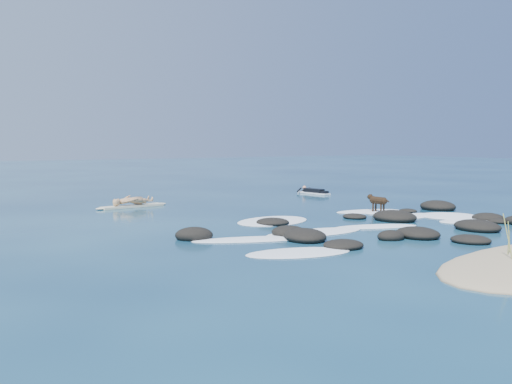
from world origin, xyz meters
TOP-DOWN VIEW (x-y plane):
  - ground at (0.00, 0.00)m, footprint 160.00×160.00m
  - reef_rocks at (0.95, -1.71)m, footprint 13.97×7.76m
  - breaking_foam at (0.16, -0.35)m, footprint 12.86×8.01m
  - standing_surfer_rig at (-4.99, 8.97)m, footprint 3.48×0.96m
  - paddling_surfer_rig at (6.04, 9.90)m, footprint 1.08×2.42m
  - dog at (2.77, 1.51)m, footprint 0.34×1.26m

SIDE VIEW (x-z plane):
  - ground at x=0.00m, z-range 0.00..0.00m
  - breaking_foam at x=0.16m, z-range -0.05..0.07m
  - reef_rocks at x=0.95m, z-range -0.16..0.37m
  - paddling_surfer_rig at x=6.04m, z-range -0.07..0.35m
  - dog at x=2.77m, z-range 0.13..0.93m
  - standing_surfer_rig at x=-4.99m, z-range -0.21..1.77m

